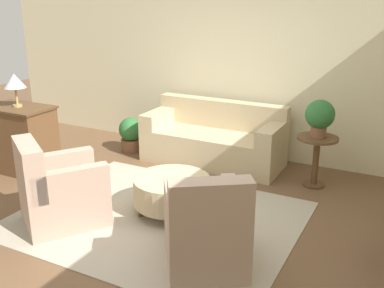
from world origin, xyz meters
The scene contains 12 objects.
ground_plane centered at (0.00, 0.00, 0.00)m, with size 16.00×16.00×0.00m, color brown.
wall_back centered at (0.00, 2.54, 1.40)m, with size 8.95×0.12×2.80m.
rug centered at (0.00, 0.00, 0.01)m, with size 3.06×2.45×0.01m.
couch centered at (-0.20, 1.93, 0.34)m, with size 2.06×0.85×0.89m.
armchair_left centered at (-0.89, -0.59, 0.38)m, with size 1.06×1.09×0.97m.
armchair_right centered at (0.89, -0.59, 0.38)m, with size 1.06×1.09×0.97m.
ottoman_table centered at (0.07, 0.21, 0.28)m, with size 0.88×0.88×0.42m.
side_table centered at (1.35, 1.74, 0.46)m, with size 0.53×0.53×0.67m.
dresser centered at (-2.44, 0.36, 0.49)m, with size 0.94×0.58×0.95m.
potted_plant_on_side_table centered at (1.35, 1.74, 0.95)m, with size 0.37×0.37×0.49m.
potted_plant_floor centered at (-1.59, 1.78, 0.29)m, with size 0.38×0.38×0.55m.
table_lamp centered at (-2.44, 0.36, 1.29)m, with size 0.29×0.29×0.45m.
Camera 1 is at (2.44, -3.85, 2.42)m, focal length 42.00 mm.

